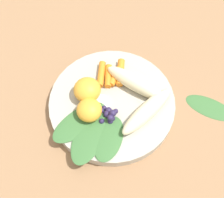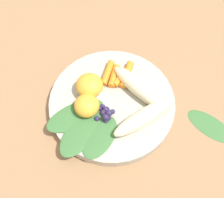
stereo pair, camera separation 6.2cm
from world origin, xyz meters
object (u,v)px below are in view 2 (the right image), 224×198
(bowl, at_px, (112,104))
(kale_leaf_stray, at_px, (211,126))
(banana_peeled_left, at_px, (139,88))
(banana_peeled_right, at_px, (143,117))
(orange_segment_near, at_px, (87,106))

(bowl, height_order, kale_leaf_stray, bowl)
(banana_peeled_left, bearing_deg, bowl, 67.90)
(banana_peeled_right, height_order, orange_segment_near, orange_segment_near)
(bowl, height_order, banana_peeled_left, banana_peeled_left)
(banana_peeled_right, bearing_deg, orange_segment_near, 134.51)
(banana_peeled_left, height_order, kale_leaf_stray, banana_peeled_left)
(banana_peeled_left, height_order, orange_segment_near, orange_segment_near)
(orange_segment_near, bearing_deg, bowl, -15.30)
(banana_peeled_left, relative_size, kale_leaf_stray, 1.29)
(banana_peeled_right, relative_size, orange_segment_near, 2.73)
(bowl, distance_m, banana_peeled_left, 0.07)
(bowl, relative_size, kale_leaf_stray, 2.45)
(orange_segment_near, bearing_deg, banana_peeled_right, -49.43)
(banana_peeled_left, distance_m, orange_segment_near, 0.11)
(orange_segment_near, bearing_deg, kale_leaf_stray, -42.76)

